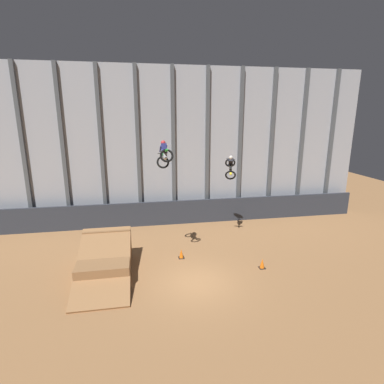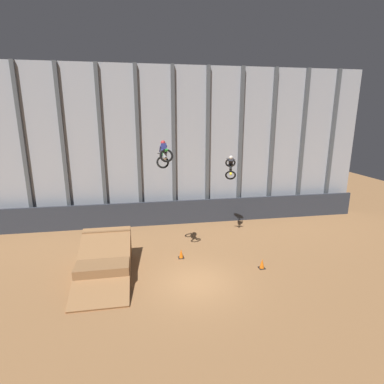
# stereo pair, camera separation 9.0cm
# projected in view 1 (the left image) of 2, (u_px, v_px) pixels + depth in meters

# --- Properties ---
(ground_plane) EXTENTS (60.00, 60.00, 0.00)m
(ground_plane) POSITION_uv_depth(u_px,v_px,m) (196.00, 283.00, 15.88)
(ground_plane) COLOR #996B42
(arena_back_wall) EXTENTS (32.00, 0.40, 12.37)m
(arena_back_wall) POSITION_uv_depth(u_px,v_px,m) (173.00, 147.00, 23.91)
(arena_back_wall) COLOR #A3A8B2
(arena_back_wall) RESTS_ON ground_plane
(lower_barrier) EXTENTS (31.36, 0.20, 1.96)m
(lower_barrier) POSITION_uv_depth(u_px,v_px,m) (175.00, 212.00, 24.35)
(lower_barrier) COLOR #2D333D
(lower_barrier) RESTS_ON ground_plane
(dirt_ramp) EXTENTS (2.81, 5.50, 2.09)m
(dirt_ramp) POSITION_uv_depth(u_px,v_px,m) (106.00, 260.00, 16.90)
(dirt_ramp) COLOR olive
(dirt_ramp) RESTS_ON ground_plane
(rider_bike_left_air) EXTENTS (0.87, 1.73, 1.66)m
(rider_bike_left_air) POSITION_uv_depth(u_px,v_px,m) (164.00, 155.00, 16.49)
(rider_bike_left_air) COLOR black
(rider_bike_right_air) EXTENTS (1.15, 1.89, 1.69)m
(rider_bike_right_air) POSITION_uv_depth(u_px,v_px,m) (230.00, 166.00, 20.40)
(rider_bike_right_air) COLOR black
(traffic_cone_near_ramp) EXTENTS (0.36, 0.36, 0.58)m
(traffic_cone_near_ramp) POSITION_uv_depth(u_px,v_px,m) (181.00, 254.00, 18.61)
(traffic_cone_near_ramp) COLOR black
(traffic_cone_near_ramp) RESTS_ON ground_plane
(traffic_cone_arena_edge) EXTENTS (0.36, 0.36, 0.58)m
(traffic_cone_arena_edge) POSITION_uv_depth(u_px,v_px,m) (262.00, 264.00, 17.36)
(traffic_cone_arena_edge) COLOR black
(traffic_cone_arena_edge) RESTS_ON ground_plane
(hay_bale_trackside) EXTENTS (1.02, 1.08, 0.57)m
(hay_bale_trackside) POSITION_uv_depth(u_px,v_px,m) (121.00, 241.00, 20.47)
(hay_bale_trackside) COLOR #CCB751
(hay_bale_trackside) RESTS_ON ground_plane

